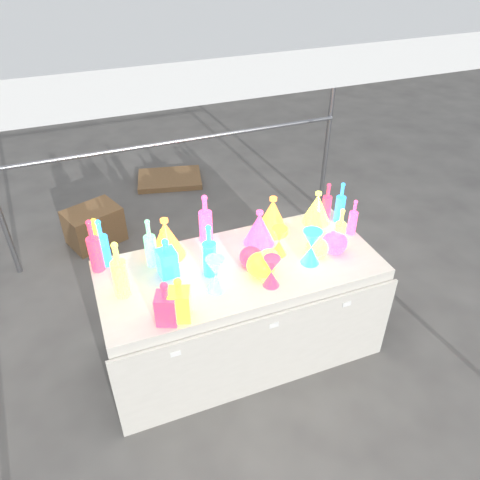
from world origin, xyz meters
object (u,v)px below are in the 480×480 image
object	(u,v)px
hourglass_0	(271,272)
display_table	(240,309)
bottle_0	(98,241)
decanter_0	(179,299)
globe_0	(261,266)
lampshade_0	(166,237)
cardboard_box_closed	(94,226)

from	to	relation	value
hourglass_0	display_table	bearing A→B (deg)	114.59
bottle_0	decanter_0	xyz separation A→B (m)	(0.34, -0.66, -0.03)
bottle_0	globe_0	distance (m)	1.03
bottle_0	lampshade_0	bearing A→B (deg)	-9.56
bottle_0	decanter_0	size ratio (longest dim) A/B	1.20
decanter_0	hourglass_0	bearing A→B (deg)	26.15
display_table	cardboard_box_closed	size ratio (longest dim) A/B	3.83
lampshade_0	display_table	bearing A→B (deg)	-37.35
lampshade_0	globe_0	bearing A→B (deg)	-42.32
decanter_0	bottle_0	bearing A→B (deg)	136.74
bottle_0	hourglass_0	world-z (taller)	bottle_0
cardboard_box_closed	bottle_0	size ratio (longest dim) A/B	1.43
display_table	bottle_0	distance (m)	1.05
cardboard_box_closed	decanter_0	bearing A→B (deg)	-101.61
cardboard_box_closed	lampshade_0	distance (m)	1.66
hourglass_0	decanter_0	bearing A→B (deg)	-173.23
decanter_0	hourglass_0	distance (m)	0.59
cardboard_box_closed	display_table	bearing A→B (deg)	-85.90
decanter_0	hourglass_0	size ratio (longest dim) A/B	1.37
lampshade_0	bottle_0	bearing A→B (deg)	168.82
display_table	cardboard_box_closed	bearing A→B (deg)	114.89
hourglass_0	globe_0	bearing A→B (deg)	102.41
bottle_0	decanter_0	world-z (taller)	bottle_0
bottle_0	globe_0	bearing A→B (deg)	-28.42
bottle_0	hourglass_0	size ratio (longest dim) A/B	1.64
decanter_0	lampshade_0	world-z (taller)	decanter_0
display_table	hourglass_0	distance (m)	0.54
globe_0	lampshade_0	distance (m)	0.64
decanter_0	globe_0	xyz separation A→B (m)	(0.56, 0.17, -0.07)
display_table	cardboard_box_closed	distance (m)	1.92
display_table	cardboard_box_closed	xyz separation A→B (m)	(-0.80, 1.73, -0.20)
display_table	globe_0	size ratio (longest dim) A/B	10.41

